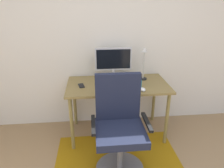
{
  "coord_description": "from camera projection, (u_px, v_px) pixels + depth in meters",
  "views": [
    {
      "loc": [
        -0.41,
        -0.81,
        1.79
      ],
      "look_at": [
        -0.18,
        1.52,
        0.86
      ],
      "focal_mm": 34.03,
      "sensor_mm": 36.0,
      "label": 1
    }
  ],
  "objects": [
    {
      "name": "computer_mouse",
      "position": [
        143.0,
        89.0,
        2.59
      ],
      "size": [
        0.06,
        0.1,
        0.03
      ],
      "primitive_type": "ellipsoid",
      "color": "white",
      "rests_on": "desk"
    },
    {
      "name": "office_chair",
      "position": [
        119.0,
        133.0,
        2.28
      ],
      "size": [
        0.59,
        0.53,
        1.09
      ],
      "rotation": [
        0.0,
        0.0,
        0.0
      ],
      "color": "slate",
      "rests_on": "ground"
    },
    {
      "name": "desk_lamp",
      "position": [
        144.0,
        60.0,
        2.87
      ],
      "size": [
        0.11,
        0.11,
        0.45
      ],
      "color": "black",
      "rests_on": "desk"
    },
    {
      "name": "cell_phone",
      "position": [
        81.0,
        86.0,
        2.73
      ],
      "size": [
        0.1,
        0.15,
        0.01
      ],
      "primitive_type": "cube",
      "rotation": [
        0.0,
        0.0,
        0.21
      ],
      "color": "black",
      "rests_on": "desk"
    },
    {
      "name": "wall_back",
      "position": [
        120.0,
        37.0,
        3.01
      ],
      "size": [
        6.0,
        0.1,
        2.6
      ],
      "primitive_type": "cube",
      "color": "silver",
      "rests_on": "ground"
    },
    {
      "name": "coffee_cup",
      "position": [
        139.0,
        84.0,
        2.69
      ],
      "size": [
        0.08,
        0.08,
        0.09
      ],
      "primitive_type": "cylinder",
      "color": "teal",
      "rests_on": "desk"
    },
    {
      "name": "desk",
      "position": [
        118.0,
        89.0,
        2.83
      ],
      "size": [
        1.33,
        0.71,
        0.76
      ],
      "color": "olive",
      "rests_on": "ground"
    },
    {
      "name": "area_rug",
      "position": [
        119.0,
        164.0,
        2.48
      ],
      "size": [
        1.48,
        1.19,
        0.01
      ],
      "primitive_type": "cube",
      "color": "#93640B",
      "rests_on": "ground"
    },
    {
      "name": "monitor",
      "position": [
        113.0,
        60.0,
        2.9
      ],
      "size": [
        0.5,
        0.18,
        0.44
      ],
      "color": "#B2B2B7",
      "rests_on": "desk"
    },
    {
      "name": "keyboard",
      "position": [
        115.0,
        90.0,
        2.58
      ],
      "size": [
        0.43,
        0.13,
        0.02
      ],
      "primitive_type": "cube",
      "color": "black",
      "rests_on": "desk"
    }
  ]
}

